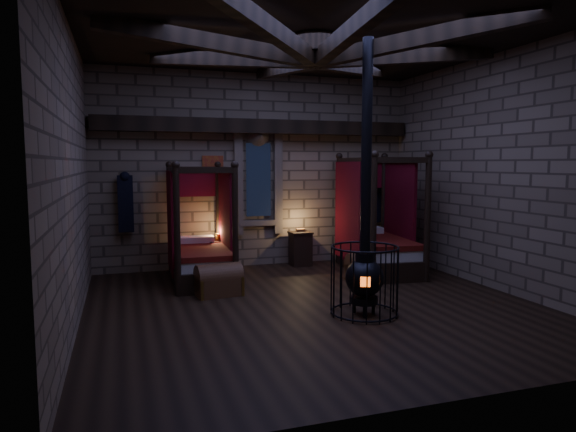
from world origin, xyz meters
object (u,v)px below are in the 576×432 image
object	(u,v)px
bed_left	(200,253)
stove	(365,274)
trunk_left	(219,281)
bed_right	(377,243)
trunk_right	(367,268)

from	to	relation	value
bed_left	stove	size ratio (longest dim) A/B	0.54
bed_left	trunk_left	bearing A→B (deg)	-81.94
bed_left	bed_right	world-z (taller)	bed_right
bed_right	trunk_left	bearing A→B (deg)	-158.00
trunk_right	stove	world-z (taller)	stove
trunk_left	stove	size ratio (longest dim) A/B	0.20
trunk_right	bed_left	bearing A→B (deg)	163.45
bed_left	stove	world-z (taller)	stove
trunk_right	stove	distance (m)	2.31
trunk_left	trunk_right	xyz separation A→B (m)	(2.93, 0.22, -0.00)
bed_right	trunk_right	size ratio (longest dim) A/B	3.09
trunk_left	bed_left	bearing A→B (deg)	89.29
trunk_left	trunk_right	size ratio (longest dim) A/B	1.06
bed_left	stove	xyz separation A→B (m)	(2.00, -3.03, 0.08)
bed_left	stove	bearing A→B (deg)	-54.64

